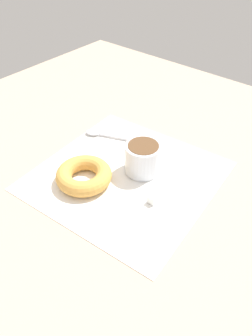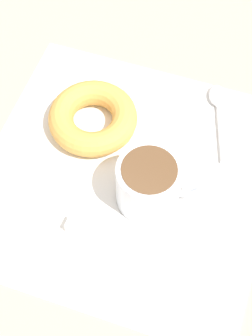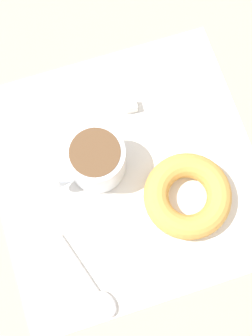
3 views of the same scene
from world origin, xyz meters
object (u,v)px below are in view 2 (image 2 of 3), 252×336
at_px(donut, 93,118).
at_px(spoon, 218,105).
at_px(coffee_cup, 150,183).
at_px(sugar_cube, 74,225).

height_order(donut, spoon, donut).
xyz_separation_m(coffee_cup, sugar_cube, (-0.07, 0.07, -0.03)).
xyz_separation_m(donut, spoon, (0.09, -0.14, -0.01)).
bearing_deg(donut, spoon, -56.48).
bearing_deg(sugar_cube, spoon, -22.67).
relative_size(donut, spoon, 0.97).
relative_size(spoon, sugar_cube, 7.66).
distance_m(donut, spoon, 0.17).
bearing_deg(coffee_cup, donut, 56.87).
distance_m(coffee_cup, donut, 0.13).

